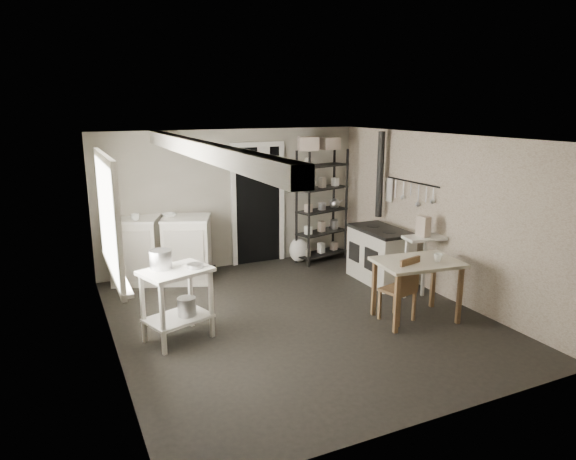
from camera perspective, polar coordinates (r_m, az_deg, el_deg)
name	(u,v)px	position (r m, az deg, el deg)	size (l,w,h in m)	color
floor	(298,317)	(6.75, 1.10, -9.67)	(5.00, 5.00, 0.00)	black
ceiling	(299,138)	(6.20, 1.19, 10.23)	(5.00, 5.00, 0.00)	silver
wall_back	(232,199)	(8.64, -6.20, 3.45)	(4.50, 0.02, 2.30)	#9D9686
wall_front	(433,298)	(4.38, 15.86, -7.24)	(4.50, 0.02, 2.30)	#9D9686
wall_left	(108,253)	(5.78, -19.32, -2.39)	(0.02, 5.00, 2.30)	#9D9686
wall_right	(440,215)	(7.62, 16.51, 1.58)	(0.02, 5.00, 2.30)	#9D9686
window	(107,217)	(5.90, -19.51, 1.41)	(0.12, 1.76, 1.28)	white
doorway	(258,206)	(8.80, -3.34, 2.69)	(0.96, 0.10, 2.08)	white
ceiling_beam	(201,150)	(5.78, -9.67, 8.79)	(0.18, 5.00, 0.18)	white
wallpaper_panel	(439,215)	(7.61, 16.46, 1.57)	(0.01, 5.00, 2.30)	#C0B19C
utensil_rail	(411,182)	(7.96, 13.54, 5.19)	(0.06, 1.20, 0.44)	#B8B8BA
prep_table	(178,307)	(6.14, -12.17, -8.39)	(0.75, 0.54, 0.86)	white
stockpot	(161,262)	(6.03, -13.95, -3.43)	(0.25, 0.25, 0.27)	#B8B8BA
saucepan	(195,268)	(6.01, -10.26, -4.22)	(0.19, 0.19, 0.11)	#B8B8BA
bucket	(187,307)	(6.16, -11.19, -8.41)	(0.21, 0.21, 0.23)	#B8B8BA
base_cabinets	(162,252)	(8.18, -13.80, -2.43)	(1.55, 0.66, 1.02)	beige
mixing_bowl	(170,221)	(8.05, -13.02, 0.99)	(0.28, 0.28, 0.07)	white
counter_cup	(136,224)	(7.91, -16.57, 0.68)	(0.13, 0.13, 0.10)	white
shelf_rack	(322,208)	(8.91, 3.78, 2.50)	(0.92, 0.36, 1.95)	black
shelf_jar	(303,185)	(8.72, 1.66, 5.05)	(0.08, 0.09, 0.19)	white
storage_box_a	(308,146)	(8.65, 2.26, 9.27)	(0.32, 0.28, 0.22)	beige
storage_box_b	(329,147)	(8.85, 4.54, 9.21)	(0.31, 0.29, 0.20)	beige
stove	(380,254)	(8.07, 10.20, -2.60)	(0.59, 1.06, 0.84)	beige
stovepipe	(380,175)	(8.40, 10.20, 6.06)	(0.11, 0.11, 1.38)	black
side_ledge	(422,267)	(7.57, 14.71, -4.03)	(0.58, 0.31, 0.88)	white
oats_box	(423,227)	(7.43, 14.79, 0.29)	(0.11, 0.19, 0.29)	beige
work_table	(416,291)	(6.76, 14.04, -6.59)	(1.03, 0.72, 0.78)	beige
table_cup	(438,259)	(6.65, 16.32, -3.16)	(0.11, 0.11, 0.10)	white
chair	(398,284)	(6.64, 12.11, -5.87)	(0.36, 0.37, 0.87)	brown
flour_sack	(299,248)	(8.97, 1.26, -2.07)	(0.36, 0.31, 0.43)	silver
floor_crock	(396,290)	(7.62, 11.88, -6.56)	(0.11, 0.11, 0.14)	white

